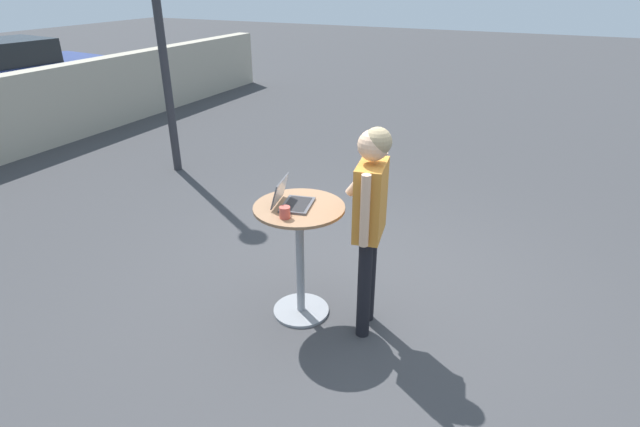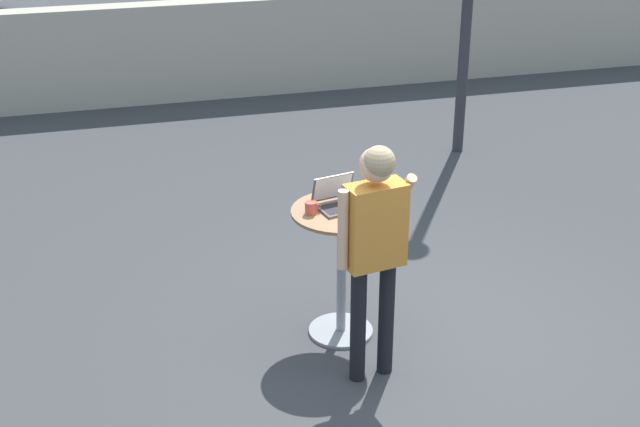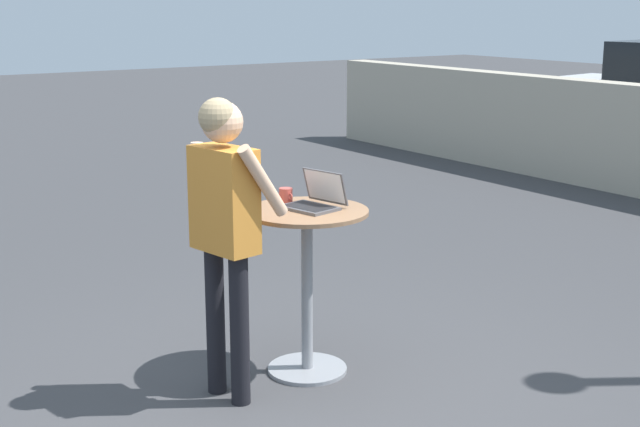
{
  "view_description": "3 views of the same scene",
  "coord_description": "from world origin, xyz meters",
  "px_view_note": "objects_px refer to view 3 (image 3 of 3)",
  "views": [
    {
      "loc": [
        -3.72,
        -1.37,
        2.71
      ],
      "look_at": [
        -0.49,
        0.15,
        0.99
      ],
      "focal_mm": 28.0,
      "sensor_mm": 36.0,
      "label": 1
    },
    {
      "loc": [
        -2.17,
        -5.23,
        3.73
      ],
      "look_at": [
        -0.75,
        0.02,
        1.17
      ],
      "focal_mm": 50.0,
      "sensor_mm": 36.0,
      "label": 2
    },
    {
      "loc": [
        3.78,
        -2.55,
        2.24
      ],
      "look_at": [
        -0.42,
        0.36,
        1.02
      ],
      "focal_mm": 50.0,
      "sensor_mm": 36.0,
      "label": 3
    }
  ],
  "objects_px": {
    "coffee_mug": "(286,195)",
    "standing_person": "(224,210)",
    "laptop": "(315,200)",
    "cafe_table": "(307,267)"
  },
  "relations": [
    {
      "from": "coffee_mug",
      "to": "standing_person",
      "type": "relative_size",
      "value": 0.07
    },
    {
      "from": "coffee_mug",
      "to": "laptop",
      "type": "bearing_deg",
      "value": 16.29
    },
    {
      "from": "cafe_table",
      "to": "laptop",
      "type": "xyz_separation_m",
      "value": [
        -0.01,
        0.07,
        0.41
      ]
    },
    {
      "from": "cafe_table",
      "to": "coffee_mug",
      "type": "height_order",
      "value": "coffee_mug"
    },
    {
      "from": "cafe_table",
      "to": "laptop",
      "type": "height_order",
      "value": "laptop"
    },
    {
      "from": "cafe_table",
      "to": "laptop",
      "type": "distance_m",
      "value": 0.41
    },
    {
      "from": "standing_person",
      "to": "laptop",
      "type": "bearing_deg",
      "value": 95.37
    },
    {
      "from": "cafe_table",
      "to": "coffee_mug",
      "type": "distance_m",
      "value": 0.47
    },
    {
      "from": "coffee_mug",
      "to": "standing_person",
      "type": "distance_m",
      "value": 0.65
    },
    {
      "from": "laptop",
      "to": "standing_person",
      "type": "bearing_deg",
      "value": -84.63
    }
  ]
}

